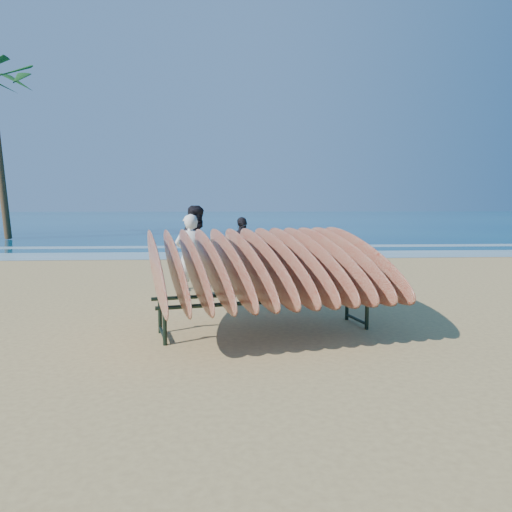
% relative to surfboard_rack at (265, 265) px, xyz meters
% --- Properties ---
extents(ground, '(120.00, 120.00, 0.00)m').
position_rel_surfboard_rack_xyz_m(ground, '(-0.03, 0.67, -0.98)').
color(ground, tan).
rests_on(ground, ground).
extents(ocean, '(160.00, 160.00, 0.00)m').
position_rel_surfboard_rack_xyz_m(ocean, '(-0.03, 55.67, -0.98)').
color(ocean, navy).
rests_on(ocean, ground).
extents(foam_near, '(160.00, 160.00, 0.00)m').
position_rel_surfboard_rack_xyz_m(foam_near, '(-0.03, 10.67, -0.97)').
color(foam_near, white).
rests_on(foam_near, ground).
extents(foam_far, '(160.00, 160.00, 0.00)m').
position_rel_surfboard_rack_xyz_m(foam_far, '(-0.03, 14.17, -0.98)').
color(foam_far, white).
rests_on(foam_far, ground).
extents(surfboard_rack, '(3.76, 3.64, 1.64)m').
position_rel_surfboard_rack_xyz_m(surfboard_rack, '(0.00, 0.00, 0.00)').
color(surfboard_rack, black).
rests_on(surfboard_rack, ground).
extents(person_white, '(0.62, 0.42, 1.65)m').
position_rel_surfboard_rack_xyz_m(person_white, '(-1.25, 2.82, -0.16)').
color(person_white, white).
rests_on(person_white, ground).
extents(person_dark_a, '(1.11, 1.10, 1.81)m').
position_rel_surfboard_rack_xyz_m(person_dark_a, '(-1.15, 3.74, -0.08)').
color(person_dark_a, black).
rests_on(person_dark_a, ground).
extents(person_dark_b, '(0.90, 0.89, 1.53)m').
position_rel_surfboard_rack_xyz_m(person_dark_b, '(-0.11, 5.20, -0.22)').
color(person_dark_b, black).
rests_on(person_dark_b, ground).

